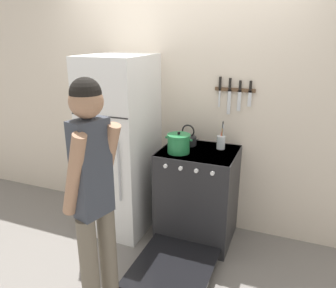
{
  "coord_description": "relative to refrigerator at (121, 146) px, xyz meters",
  "views": [
    {
      "loc": [
        1.1,
        -3.1,
        1.98
      ],
      "look_at": [
        0.05,
        -0.45,
        1.02
      ],
      "focal_mm": 35.0,
      "sensor_mm": 36.0,
      "label": 1
    }
  ],
  "objects": [
    {
      "name": "stove_range",
      "position": [
        0.8,
        0.02,
        -0.43
      ],
      "size": [
        0.71,
        1.36,
        0.94
      ],
      "color": "#232326",
      "rests_on": "ground_plane"
    },
    {
      "name": "tea_kettle",
      "position": [
        0.65,
        0.18,
        0.1
      ],
      "size": [
        0.21,
        0.17,
        0.21
      ],
      "color": "black",
      "rests_on": "stove_range"
    },
    {
      "name": "dutch_oven_pot",
      "position": [
        0.64,
        -0.06,
        0.13
      ],
      "size": [
        0.26,
        0.22,
        0.2
      ],
      "color": "#237A42",
      "rests_on": "stove_range"
    },
    {
      "name": "ground_plane",
      "position": [
        0.5,
        0.36,
        -0.9
      ],
      "size": [
        14.0,
        14.0,
        0.0
      ],
      "primitive_type": "plane",
      "color": "slate"
    },
    {
      "name": "refrigerator",
      "position": [
        0.0,
        0.0,
        0.0
      ],
      "size": [
        0.59,
        0.74,
        1.79
      ],
      "color": "white",
      "rests_on": "ground_plane"
    },
    {
      "name": "wall_back",
      "position": [
        0.5,
        0.39,
        0.38
      ],
      "size": [
        10.0,
        0.06,
        2.55
      ],
      "color": "beige",
      "rests_on": "ground_plane"
    },
    {
      "name": "wall_knife_strip",
      "position": [
        1.05,
        0.34,
        0.58
      ],
      "size": [
        0.38,
        0.03,
        0.35
      ],
      "color": "brown"
    },
    {
      "name": "utensil_jar",
      "position": [
        0.98,
        0.19,
        0.11
      ],
      "size": [
        0.08,
        0.08,
        0.27
      ],
      "color": "silver",
      "rests_on": "stove_range"
    },
    {
      "name": "person",
      "position": [
        0.45,
        -1.16,
        0.1
      ],
      "size": [
        0.34,
        0.41,
        1.75
      ],
      "rotation": [
        0.0,
        0.0,
        1.29
      ],
      "color": "#6B6051",
      "rests_on": "ground_plane"
    }
  ]
}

